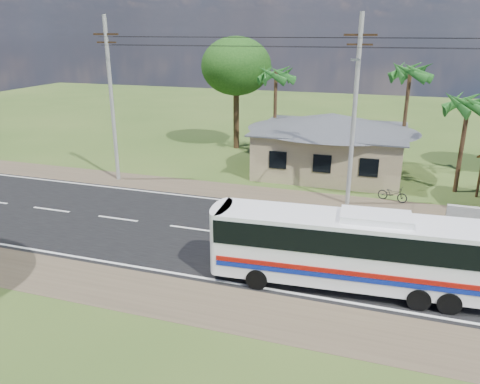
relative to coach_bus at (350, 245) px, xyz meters
The scene contains 10 objects.
ground 5.65m from the coach_bus, 138.82° to the left, with size 120.00×120.00×0.00m, color #2F4A1A.
road 5.64m from the coach_bus, 138.82° to the left, with size 120.00×16.00×0.03m.
house 16.78m from the coach_bus, 100.31° to the left, with size 12.40×10.00×5.00m.
utility_poles 10.79m from the coach_bus, 97.59° to the left, with size 32.80×2.22×11.00m.
palm_near 15.97m from the coach_bus, 69.22° to the left, with size 2.80×2.80×6.70m.
palm_mid 19.81m from the coach_bus, 83.99° to the left, with size 2.80×2.80×8.20m.
palm_far 21.61m from the coach_bus, 112.31° to the left, with size 2.80×2.80×7.70m.
tree_behind_house 25.16m from the coach_bus, 119.17° to the left, with size 6.00×6.00×9.61m.
coach_bus is the anchor object (origin of this frame).
motorcycle 11.55m from the coach_bus, 81.97° to the left, with size 0.64×1.83×0.96m, color black.
Camera 1 is at (5.08, -21.00, 10.03)m, focal length 35.00 mm.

